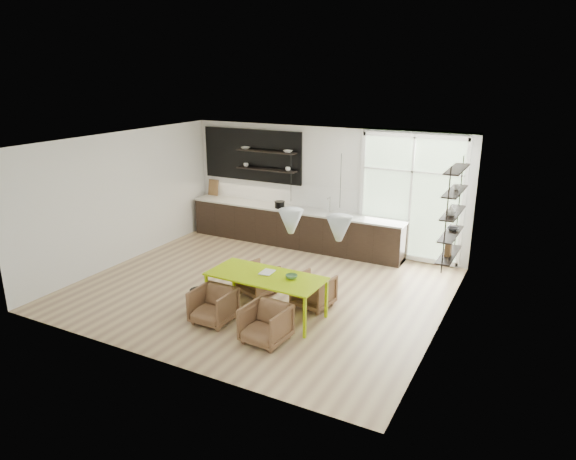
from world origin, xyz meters
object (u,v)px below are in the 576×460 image
object	(u,v)px
armchair_back_right	(314,291)
wire_stool	(198,297)
dining_table	(266,278)
armchair_front_right	(266,324)
armchair_front_left	(213,306)
armchair_back_left	(258,279)

from	to	relation	value
armchair_back_right	wire_stool	distance (m)	2.09
dining_table	armchair_front_right	world-z (taller)	dining_table
armchair_front_right	armchair_back_right	bearing A→B (deg)	89.83
armchair_front_left	wire_stool	bearing A→B (deg)	154.00
armchair_back_right	armchair_front_left	bearing A→B (deg)	55.90
dining_table	armchair_front_right	xyz separation A→B (m)	(0.47, -0.83, -0.38)
armchair_back_right	armchair_front_right	size ratio (longest dim) A/B	0.97
armchair_back_right	armchair_front_left	world-z (taller)	armchair_front_left
armchair_back_left	armchair_back_right	xyz separation A→B (m)	(1.19, -0.01, 0.01)
dining_table	armchair_back_left	distance (m)	1.01
armchair_front_left	armchair_front_right	size ratio (longest dim) A/B	0.98
armchair_back_left	wire_stool	world-z (taller)	armchair_back_left
dining_table	armchair_back_right	xyz separation A→B (m)	(0.60, 0.70, -0.39)
dining_table	armchair_front_left	distance (m)	1.01
dining_table	wire_stool	distance (m)	1.31
armchair_front_left	armchair_back_right	bearing A→B (deg)	47.52
armchair_back_right	armchair_front_left	distance (m)	1.86
armchair_back_left	armchair_front_left	world-z (taller)	armchair_front_left
armchair_back_right	armchair_front_right	world-z (taller)	armchair_front_right
armchair_front_left	armchair_front_right	xyz separation A→B (m)	(1.13, -0.16, 0.01)
armchair_front_right	armchair_front_left	bearing A→B (deg)	176.49
dining_table	armchair_front_left	world-z (taller)	dining_table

